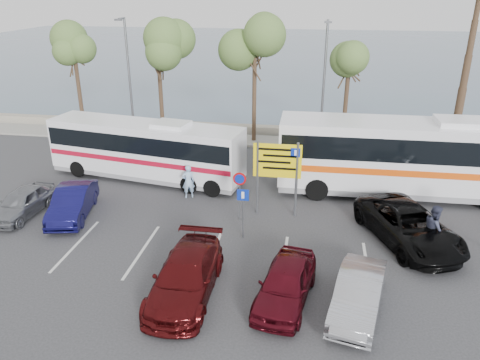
# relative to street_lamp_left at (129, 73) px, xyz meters

# --- Properties ---
(ground) EXTENTS (120.00, 120.00, 0.00)m
(ground) POSITION_rel_street_lamp_left_xyz_m (10.00, -13.52, -4.60)
(ground) COLOR #2F3032
(ground) RESTS_ON ground
(kerb_strip) EXTENTS (44.00, 2.40, 0.15)m
(kerb_strip) POSITION_rel_street_lamp_left_xyz_m (10.00, 0.48, -4.52)
(kerb_strip) COLOR gray
(kerb_strip) RESTS_ON ground
(seawall) EXTENTS (48.00, 0.80, 0.60)m
(seawall) POSITION_rel_street_lamp_left_xyz_m (10.00, 2.48, -4.30)
(seawall) COLOR gray
(seawall) RESTS_ON ground
(sea) EXTENTS (140.00, 140.00, 0.00)m
(sea) POSITION_rel_street_lamp_left_xyz_m (10.00, 46.48, -4.59)
(sea) COLOR #476372
(sea) RESTS_ON ground
(tree_far_left) EXTENTS (3.20, 3.20, 7.60)m
(tree_far_left) POSITION_rel_street_lamp_left_xyz_m (-4.00, 0.48, 1.73)
(tree_far_left) COLOR #382619
(tree_far_left) RESTS_ON kerb_strip
(tree_left) EXTENTS (3.20, 3.20, 7.20)m
(tree_left) POSITION_rel_street_lamp_left_xyz_m (2.00, 0.48, 1.41)
(tree_left) COLOR #382619
(tree_left) RESTS_ON kerb_strip
(tree_mid) EXTENTS (3.20, 3.20, 8.00)m
(tree_mid) POSITION_rel_street_lamp_left_xyz_m (8.50, 0.48, 2.06)
(tree_mid) COLOR #382619
(tree_mid) RESTS_ON kerb_strip
(tree_right) EXTENTS (3.20, 3.20, 7.40)m
(tree_right) POSITION_rel_street_lamp_left_xyz_m (14.50, 0.48, 1.57)
(tree_right) COLOR #382619
(tree_right) RESTS_ON kerb_strip
(street_lamp_left) EXTENTS (0.45, 1.15, 8.01)m
(street_lamp_left) POSITION_rel_street_lamp_left_xyz_m (0.00, 0.00, 0.00)
(street_lamp_left) COLOR slate
(street_lamp_left) RESTS_ON kerb_strip
(street_lamp_right) EXTENTS (0.45, 1.15, 8.01)m
(street_lamp_right) POSITION_rel_street_lamp_left_xyz_m (13.00, 0.00, 0.00)
(street_lamp_right) COLOR slate
(street_lamp_right) RESTS_ON kerb_strip
(direction_sign) EXTENTS (2.20, 0.12, 3.60)m
(direction_sign) POSITION_rel_street_lamp_left_xyz_m (11.00, -10.32, -2.17)
(direction_sign) COLOR slate
(direction_sign) RESTS_ON ground
(sign_no_stop) EXTENTS (0.60, 0.08, 2.35)m
(sign_no_stop) POSITION_rel_street_lamp_left_xyz_m (9.40, -11.13, -3.02)
(sign_no_stop) COLOR slate
(sign_no_stop) RESTS_ON ground
(sign_parking) EXTENTS (0.50, 0.07, 2.25)m
(sign_parking) POSITION_rel_street_lamp_left_xyz_m (9.80, -12.73, -3.13)
(sign_parking) COLOR slate
(sign_parking) RESTS_ON ground
(lane_markings) EXTENTS (12.02, 4.20, 0.01)m
(lane_markings) POSITION_rel_street_lamp_left_xyz_m (8.86, -14.52, -4.60)
(lane_markings) COLOR silver
(lane_markings) RESTS_ON ground
(coach_bus_left) EXTENTS (11.17, 4.21, 3.41)m
(coach_bus_left) POSITION_rel_street_lamp_left_xyz_m (3.50, -7.02, -3.02)
(coach_bus_left) COLOR white
(coach_bus_left) RESTS_ON ground
(coach_bus_right) EXTENTS (13.27, 3.00, 4.13)m
(coach_bus_right) POSITION_rel_street_lamp_left_xyz_m (17.50, -7.02, -2.69)
(coach_bus_right) COLOR white
(coach_bus_right) RESTS_ON ground
(car_silver_a) EXTENTS (1.78, 3.92, 1.31)m
(car_silver_a) POSITION_rel_street_lamp_left_xyz_m (-0.75, -12.29, -3.95)
(car_silver_a) COLOR gray
(car_silver_a) RESTS_ON ground
(car_blue) EXTENTS (2.34, 4.44, 1.39)m
(car_blue) POSITION_rel_street_lamp_left_xyz_m (1.65, -12.02, -3.90)
(car_blue) COLOR #0F0E44
(car_blue) RESTS_ON ground
(car_maroon) EXTENTS (2.02, 4.96, 1.44)m
(car_maroon) POSITION_rel_street_lamp_left_xyz_m (8.46, -17.02, -3.88)
(car_maroon) COLOR #470B0D
(car_maroon) RESTS_ON ground
(car_red) EXTENTS (2.28, 4.30, 1.39)m
(car_red) POSITION_rel_street_lamp_left_xyz_m (11.91, -16.83, -3.90)
(car_red) COLOR #4A0A13
(car_red) RESTS_ON ground
(suv_black) EXTENTS (4.57, 6.18, 1.56)m
(suv_black) POSITION_rel_street_lamp_left_xyz_m (16.71, -12.02, -3.82)
(suv_black) COLOR black
(suv_black) RESTS_ON ground
(car_silver_b) EXTENTS (2.25, 4.28, 1.34)m
(car_silver_b) POSITION_rel_street_lamp_left_xyz_m (14.31, -17.02, -3.93)
(car_silver_b) COLOR gray
(car_silver_b) RESTS_ON ground
(pedestrian_near) EXTENTS (0.76, 0.65, 1.76)m
(pedestrian_near) POSITION_rel_street_lamp_left_xyz_m (6.43, -9.11, -3.72)
(pedestrian_near) COLOR #9BBEE2
(pedestrian_near) RESTS_ON ground
(pedestrian_far) EXTENTS (0.80, 1.00, 1.99)m
(pedestrian_far) POSITION_rel_street_lamp_left_xyz_m (17.58, -12.52, -3.61)
(pedestrian_far) COLOR #33374D
(pedestrian_far) RESTS_ON ground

